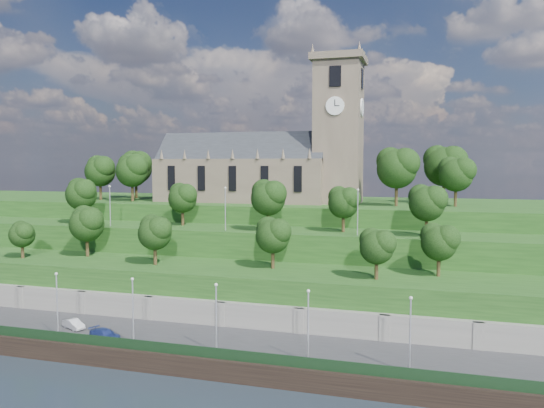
% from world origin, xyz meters
% --- Properties ---
extents(ground, '(320.00, 320.00, 0.00)m').
position_xyz_m(ground, '(0.00, 0.00, 0.00)').
color(ground, black).
rests_on(ground, ground).
extents(promenade, '(160.00, 12.00, 2.00)m').
position_xyz_m(promenade, '(0.00, 6.00, 1.00)').
color(promenade, '#2D2D30').
rests_on(promenade, ground).
extents(quay_wall, '(160.00, 0.50, 2.20)m').
position_xyz_m(quay_wall, '(0.00, -0.05, 1.10)').
color(quay_wall, black).
rests_on(quay_wall, ground).
extents(fence, '(160.00, 0.10, 1.20)m').
position_xyz_m(fence, '(0.00, 0.60, 2.60)').
color(fence, black).
rests_on(fence, promenade).
extents(retaining_wall, '(160.00, 2.10, 5.00)m').
position_xyz_m(retaining_wall, '(0.00, 11.97, 2.50)').
color(retaining_wall, slate).
rests_on(retaining_wall, ground).
extents(embankment_lower, '(160.00, 12.00, 8.00)m').
position_xyz_m(embankment_lower, '(0.00, 18.00, 4.00)').
color(embankment_lower, '#1C4316').
rests_on(embankment_lower, ground).
extents(embankment_upper, '(160.00, 10.00, 12.00)m').
position_xyz_m(embankment_upper, '(0.00, 29.00, 6.00)').
color(embankment_upper, '#1C4316').
rests_on(embankment_upper, ground).
extents(hilltop, '(160.00, 32.00, 15.00)m').
position_xyz_m(hilltop, '(0.00, 50.00, 7.50)').
color(hilltop, '#1C4316').
rests_on(hilltop, ground).
extents(church, '(38.60, 12.35, 27.60)m').
position_xyz_m(church, '(0.79, 45.98, 22.52)').
color(church, brown).
rests_on(church, hilltop).
extents(trees_lower, '(64.06, 8.72, 7.79)m').
position_xyz_m(trees_lower, '(0.77, 18.37, 12.71)').
color(trees_lower, '#312613').
rests_on(trees_lower, embankment_lower).
extents(trees_upper, '(61.75, 7.96, 7.80)m').
position_xyz_m(trees_upper, '(2.33, 28.08, 17.03)').
color(trees_upper, '#312613').
rests_on(trees_upper, embankment_upper).
extents(trees_hilltop, '(72.83, 16.54, 10.46)m').
position_xyz_m(trees_hilltop, '(2.67, 44.87, 21.52)').
color(trees_hilltop, '#312613').
rests_on(trees_hilltop, hilltop).
extents(lamp_posts_promenade, '(60.36, 0.36, 7.51)m').
position_xyz_m(lamp_posts_promenade, '(-2.00, 2.50, 6.36)').
color(lamp_posts_promenade, '#B2B2B7').
rests_on(lamp_posts_promenade, promenade).
extents(lamp_posts_upper, '(40.36, 0.36, 6.65)m').
position_xyz_m(lamp_posts_upper, '(0.00, 26.00, 15.91)').
color(lamp_posts_upper, '#B2B2B7').
rests_on(lamp_posts_upper, embankment_upper).
extents(car_middle, '(3.71, 2.59, 1.16)m').
position_xyz_m(car_middle, '(-11.86, 5.20, 2.58)').
color(car_middle, '#A1A0A4').
rests_on(car_middle, promenade).
extents(car_right, '(4.60, 3.03, 1.24)m').
position_xyz_m(car_right, '(-5.80, 2.66, 2.62)').
color(car_right, navy).
rests_on(car_right, promenade).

